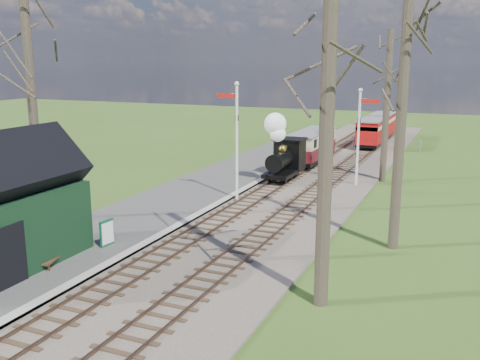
{
  "coord_description": "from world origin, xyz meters",
  "views": [
    {
      "loc": [
        10.26,
        -8.75,
        7.25
      ],
      "look_at": [
        0.21,
        14.31,
        1.6
      ],
      "focal_mm": 40.0,
      "sensor_mm": 36.0,
      "label": 1
    }
  ],
  "objects_px": {
    "locomotive": "(284,151)",
    "semaphore_far": "(360,130)",
    "red_carriage_b": "(382,125)",
    "person": "(50,243)",
    "coach": "(312,145)",
    "bench": "(50,254)",
    "semaphore_near": "(236,133)",
    "red_carriage_a": "(371,132)",
    "sign_board": "(107,233)"
  },
  "relations": [
    {
      "from": "semaphore_far",
      "to": "red_carriage_b",
      "type": "distance_m",
      "value": 19.94
    },
    {
      "from": "semaphore_near",
      "to": "sign_board",
      "type": "relative_size",
      "value": 5.99
    },
    {
      "from": "coach",
      "to": "red_carriage_a",
      "type": "relative_size",
      "value": 1.42
    },
    {
      "from": "red_carriage_a",
      "to": "red_carriage_b",
      "type": "xyz_separation_m",
      "value": [
        0.0,
        5.5,
        0.0
      ]
    },
    {
      "from": "coach",
      "to": "red_carriage_b",
      "type": "distance_m",
      "value": 14.55
    },
    {
      "from": "semaphore_near",
      "to": "red_carriage_b",
      "type": "bearing_deg",
      "value": 82.55
    },
    {
      "from": "semaphore_far",
      "to": "locomotive",
      "type": "distance_m",
      "value": 4.65
    },
    {
      "from": "coach",
      "to": "red_carriage_a",
      "type": "height_order",
      "value": "coach"
    },
    {
      "from": "semaphore_far",
      "to": "bench",
      "type": "bearing_deg",
      "value": -113.36
    },
    {
      "from": "locomotive",
      "to": "bench",
      "type": "distance_m",
      "value": 16.83
    },
    {
      "from": "semaphore_near",
      "to": "bench",
      "type": "height_order",
      "value": "semaphore_near"
    },
    {
      "from": "bench",
      "to": "red_carriage_b",
      "type": "bearing_deg",
      "value": 81.34
    },
    {
      "from": "locomotive",
      "to": "person",
      "type": "distance_m",
      "value": 16.74
    },
    {
      "from": "sign_board",
      "to": "bench",
      "type": "bearing_deg",
      "value": -105.59
    },
    {
      "from": "semaphore_near",
      "to": "person",
      "type": "relative_size",
      "value": 4.08
    },
    {
      "from": "coach",
      "to": "person",
      "type": "height_order",
      "value": "coach"
    },
    {
      "from": "semaphore_far",
      "to": "locomotive",
      "type": "relative_size",
      "value": 1.39
    },
    {
      "from": "coach",
      "to": "semaphore_far",
      "type": "bearing_deg",
      "value": -51.25
    },
    {
      "from": "coach",
      "to": "red_carriage_b",
      "type": "bearing_deg",
      "value": 79.71
    },
    {
      "from": "semaphore_near",
      "to": "locomotive",
      "type": "bearing_deg",
      "value": 82.01
    },
    {
      "from": "semaphore_far",
      "to": "bench",
      "type": "relative_size",
      "value": 3.96
    },
    {
      "from": "semaphore_near",
      "to": "sign_board",
      "type": "height_order",
      "value": "semaphore_near"
    },
    {
      "from": "semaphore_far",
      "to": "person",
      "type": "xyz_separation_m",
      "value": [
        -7.38,
        -17.05,
        -2.39
      ]
    },
    {
      "from": "locomotive",
      "to": "person",
      "type": "bearing_deg",
      "value": -100.32
    },
    {
      "from": "red_carriage_b",
      "to": "coach",
      "type": "bearing_deg",
      "value": -100.29
    },
    {
      "from": "red_carriage_a",
      "to": "red_carriage_b",
      "type": "height_order",
      "value": "same"
    },
    {
      "from": "sign_board",
      "to": "person",
      "type": "bearing_deg",
      "value": -105.75
    },
    {
      "from": "locomotive",
      "to": "semaphore_near",
      "type": "bearing_deg",
      "value": -97.99
    },
    {
      "from": "red_carriage_b",
      "to": "locomotive",
      "type": "bearing_deg",
      "value": -97.3
    },
    {
      "from": "coach",
      "to": "red_carriage_a",
      "type": "xyz_separation_m",
      "value": [
        2.6,
        8.82,
        -0.03
      ]
    },
    {
      "from": "semaphore_near",
      "to": "locomotive",
      "type": "xyz_separation_m",
      "value": [
        0.76,
        5.39,
        -1.7
      ]
    },
    {
      "from": "red_carriage_b",
      "to": "semaphore_far",
      "type": "bearing_deg",
      "value": -84.87
    },
    {
      "from": "bench",
      "to": "semaphore_near",
      "type": "bearing_deg",
      "value": 78.56
    },
    {
      "from": "person",
      "to": "red_carriage_a",
      "type": "bearing_deg",
      "value": 12.43
    },
    {
      "from": "coach",
      "to": "sign_board",
      "type": "relative_size",
      "value": 6.36
    },
    {
      "from": "semaphore_near",
      "to": "sign_board",
      "type": "bearing_deg",
      "value": -100.28
    },
    {
      "from": "semaphore_near",
      "to": "bench",
      "type": "distance_m",
      "value": 11.74
    },
    {
      "from": "semaphore_far",
      "to": "coach",
      "type": "bearing_deg",
      "value": 128.75
    },
    {
      "from": "coach",
      "to": "red_carriage_b",
      "type": "height_order",
      "value": "coach"
    },
    {
      "from": "red_carriage_b",
      "to": "person",
      "type": "height_order",
      "value": "red_carriage_b"
    },
    {
      "from": "bench",
      "to": "person",
      "type": "height_order",
      "value": "person"
    },
    {
      "from": "red_carriage_a",
      "to": "bench",
      "type": "height_order",
      "value": "red_carriage_a"
    },
    {
      "from": "red_carriage_a",
      "to": "person",
      "type": "relative_size",
      "value": 3.04
    },
    {
      "from": "locomotive",
      "to": "sign_board",
      "type": "xyz_separation_m",
      "value": [
        -2.34,
        -14.11,
        -1.2
      ]
    },
    {
      "from": "semaphore_far",
      "to": "red_carriage_a",
      "type": "xyz_separation_m",
      "value": [
        -1.77,
        14.27,
        -1.97
      ]
    },
    {
      "from": "red_carriage_a",
      "to": "person",
      "type": "bearing_deg",
      "value": -100.15
    },
    {
      "from": "locomotive",
      "to": "red_carriage_a",
      "type": "relative_size",
      "value": 0.89
    },
    {
      "from": "sign_board",
      "to": "semaphore_near",
      "type": "bearing_deg",
      "value": 79.72
    },
    {
      "from": "locomotive",
      "to": "semaphore_far",
      "type": "bearing_deg",
      "value": 7.9
    },
    {
      "from": "red_carriage_a",
      "to": "bench",
      "type": "relative_size",
      "value": 3.21
    }
  ]
}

